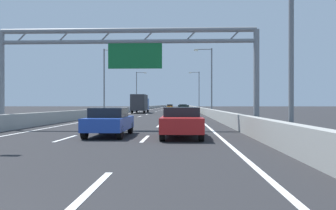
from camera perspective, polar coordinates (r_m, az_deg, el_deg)
ground_plane at (r=102.69m, az=0.39°, el=-0.71°), size 260.00×260.00×0.00m
lane_dash_left_1 at (r=16.08m, az=-16.81°, el=-5.41°), size 0.16×3.00×0.01m
lane_dash_left_2 at (r=24.74m, az=-9.95°, el=-3.45°), size 0.16×3.00×0.01m
lane_dash_left_3 at (r=33.57m, az=-6.68°, el=-2.50°), size 0.16×3.00×0.01m
lane_dash_left_4 at (r=42.48m, az=-4.78°, el=-1.94°), size 0.16×3.00×0.01m
lane_dash_left_5 at (r=51.41m, az=-3.54°, el=-1.58°), size 0.16×3.00×0.01m
lane_dash_left_6 at (r=60.37m, az=-2.67°, el=-1.32°), size 0.16×3.00×0.01m
lane_dash_left_7 at (r=69.34m, az=-2.03°, el=-1.13°), size 0.16×3.00×0.01m
lane_dash_left_8 at (r=78.31m, az=-1.53°, el=-0.98°), size 0.16×3.00×0.01m
lane_dash_left_9 at (r=87.29m, az=-1.13°, el=-0.86°), size 0.16×3.00×0.01m
lane_dash_left_10 at (r=96.28m, az=-0.81°, el=-0.77°), size 0.16×3.00×0.01m
lane_dash_left_11 at (r=105.27m, az=-0.54°, el=-0.69°), size 0.16×3.00×0.01m
lane_dash_left_12 at (r=114.25m, az=-0.32°, el=-0.62°), size 0.16×3.00×0.01m
lane_dash_left_13 at (r=123.24m, az=-0.13°, el=-0.56°), size 0.16×3.00×0.01m
lane_dash_left_14 at (r=132.24m, az=0.04°, el=-0.51°), size 0.16×3.00×0.01m
lane_dash_left_15 at (r=141.23m, az=0.18°, el=-0.47°), size 0.16×3.00×0.01m
lane_dash_left_16 at (r=150.22m, az=0.31°, el=-0.43°), size 0.16×3.00×0.01m
lane_dash_left_17 at (r=159.22m, az=0.42°, el=-0.40°), size 0.16×3.00×0.01m
lane_dash_right_0 at (r=6.53m, az=-12.70°, el=-13.66°), size 0.16×3.00×0.01m
lane_dash_right_1 at (r=15.29m, az=-3.89°, el=-5.69°), size 0.16×3.00×0.01m
lane_dash_right_2 at (r=24.23m, az=-1.59°, el=-3.53°), size 0.16×3.00×0.01m
lane_dash_right_3 at (r=33.20m, az=-0.53°, el=-2.53°), size 0.16×3.00×0.01m
lane_dash_right_4 at (r=42.18m, az=0.08°, el=-1.96°), size 0.16×3.00×0.01m
lane_dash_right_5 at (r=51.17m, az=0.47°, el=-1.58°), size 0.16×3.00×0.01m
lane_dash_right_6 at (r=60.17m, az=0.75°, el=-1.32°), size 0.16×3.00×0.01m
lane_dash_right_7 at (r=69.16m, az=0.95°, el=-1.13°), size 0.16×3.00×0.01m
lane_dash_right_8 at (r=78.16m, az=1.11°, el=-0.98°), size 0.16×3.00×0.01m
lane_dash_right_9 at (r=87.15m, az=1.23°, el=-0.86°), size 0.16×3.00×0.01m
lane_dash_right_10 at (r=96.15m, az=1.33°, el=-0.77°), size 0.16×3.00×0.01m
lane_dash_right_11 at (r=105.15m, az=1.42°, el=-0.69°), size 0.16×3.00×0.01m
lane_dash_right_12 at (r=114.15m, az=1.49°, el=-0.62°), size 0.16×3.00×0.01m
lane_dash_right_13 at (r=123.14m, az=1.55°, el=-0.56°), size 0.16×3.00×0.01m
lane_dash_right_14 at (r=132.14m, az=1.60°, el=-0.51°), size 0.16×3.00×0.01m
lane_dash_right_15 at (r=141.14m, az=1.64°, el=-0.47°), size 0.16×3.00×0.01m
lane_dash_right_16 at (r=150.14m, az=1.68°, el=-0.43°), size 0.16×3.00×0.01m
lane_dash_right_17 at (r=159.14m, az=1.72°, el=-0.40°), size 0.16×3.00×0.01m
edge_line_left at (r=91.05m, az=-3.17°, el=-0.82°), size 0.16×176.00×0.01m
edge_line_right at (r=90.65m, az=3.45°, el=-0.82°), size 0.16×176.00×0.01m
barrier_left at (r=113.10m, az=-2.94°, el=-0.39°), size 0.45×220.00×0.95m
barrier_right at (r=112.68m, az=4.07°, el=-0.39°), size 0.45×220.00×0.95m
sign_gantry at (r=21.74m, az=-6.73°, el=8.85°), size 16.52×0.36×6.36m
streetlamp_right_near at (r=14.47m, az=19.09°, el=15.52°), size 2.58×0.28×9.50m
streetlamp_left_mid at (r=49.67m, az=-10.42°, el=4.58°), size 2.58×0.28×9.50m
streetlamp_right_mid at (r=48.62m, az=7.07°, el=4.68°), size 2.58×0.28×9.50m
streetlamp_left_far at (r=84.06m, az=-5.15°, el=2.77°), size 2.58×0.28×9.50m
streetlamp_right_far at (r=83.44m, az=5.08°, el=2.79°), size 2.58×0.28×9.50m
green_car at (r=51.74m, az=2.62°, el=-0.75°), size 1.89×4.61×1.42m
orange_car at (r=101.91m, az=0.31°, el=-0.29°), size 1.86×4.29×1.47m
silver_car at (r=107.83m, az=0.40°, el=-0.27°), size 1.84×4.10×1.47m
white_car at (r=72.42m, az=2.52°, el=-0.47°), size 1.83×4.22×1.51m
red_car at (r=15.88m, az=2.31°, el=-2.80°), size 1.85×4.30×1.41m
blue_car at (r=16.77m, az=-9.82°, el=-2.72°), size 1.80×4.17×1.38m
box_truck at (r=59.01m, az=-4.73°, el=0.32°), size 2.33×8.15×3.17m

